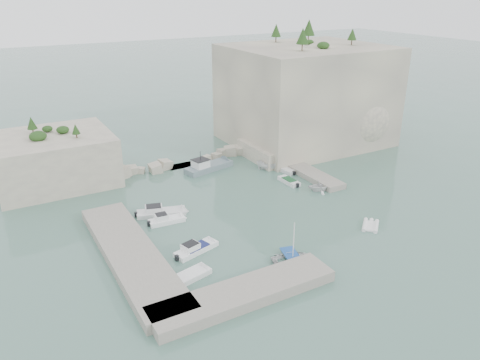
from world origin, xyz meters
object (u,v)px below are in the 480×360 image
motorboat_b (167,223)px  motorboat_a (162,215)px  tender_east_a (319,191)px  tender_east_c (285,171)px  inflatable_dinghy (370,227)px  motorboat_e (192,277)px  tender_east_d (271,169)px  work_boat (209,170)px  rowboat (293,261)px  motorboat_d (196,251)px  tender_east_b (289,183)px

motorboat_b → motorboat_a: same height
tender_east_a → tender_east_c: tender_east_a is taller
inflatable_dinghy → motorboat_b: bearing=106.3°
motorboat_a → tender_east_c: motorboat_a is taller
tender_east_a → motorboat_a: bearing=102.9°
motorboat_e → tender_east_d: bearing=28.8°
motorboat_b → work_boat: size_ratio=0.54×
rowboat → motorboat_d: bearing=64.0°
work_boat → rowboat: bearing=-110.4°
motorboat_d → work_boat: bearing=45.2°
inflatable_dinghy → tender_east_d: (-0.06, 21.62, 0.00)m
motorboat_d → motorboat_e: motorboat_d is taller
motorboat_d → tender_east_b: 22.33m
motorboat_e → work_boat: size_ratio=0.49×
motorboat_b → motorboat_e: 12.21m
rowboat → tender_east_d: bearing=-14.0°
tender_east_d → motorboat_a: bearing=136.4°
rowboat → tender_east_c: bearing=-18.6°
motorboat_d → work_boat: work_boat is taller
motorboat_b → tender_east_b: (19.97, 2.83, 0.00)m
work_boat → motorboat_d: bearing=-131.7°
motorboat_d → tender_east_a: tender_east_a is taller
inflatable_dinghy → work_boat: size_ratio=0.39×
motorboat_d → motorboat_a: (-0.16, 10.18, 0.00)m
tender_east_d → motorboat_e: bearing=161.6°
tender_east_d → work_boat: bearing=90.5°
motorboat_e → inflatable_dinghy: motorboat_e is taller
rowboat → tender_east_c: (13.74, 21.48, 0.00)m
tender_east_c → motorboat_d: bearing=116.1°
tender_east_c → work_boat: size_ratio=0.50×
motorboat_b → tender_east_c: (22.05, 6.98, 0.00)m
motorboat_d → rowboat: size_ratio=1.24×
work_boat → tender_east_d: bearing=-41.5°
rowboat → tender_east_d: 26.23m
motorboat_b → tender_east_d: bearing=27.0°
inflatable_dinghy → tender_east_b: size_ratio=0.80×
motorboat_e → motorboat_a: bearing=67.6°
tender_east_a → inflatable_dinghy: bearing=-163.5°
tender_east_d → inflatable_dinghy: bearing=-150.5°
motorboat_b → tender_east_c: motorboat_b is taller
motorboat_b → tender_east_c: size_ratio=1.08×
tender_east_d → rowboat: bearing=-178.7°
rowboat → tender_east_c: 25.50m
rowboat → inflatable_dinghy: 12.48m
motorboat_d → tender_east_d: tender_east_d is taller
tender_east_a → tender_east_b: size_ratio=0.79×
motorboat_e → tender_east_d: size_ratio=0.93×
rowboat → tender_east_a: (13.70, 12.93, 0.00)m
rowboat → tender_east_b: bearing=-19.9°
inflatable_dinghy → work_boat: (-8.58, 26.31, 0.00)m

